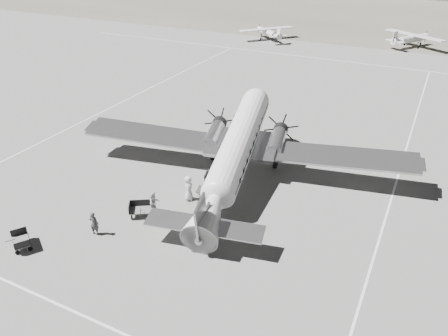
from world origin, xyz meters
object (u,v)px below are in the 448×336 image
light_plane_right (411,40)px  ramp_agent (154,203)px  light_plane_left (268,34)px  baggage_cart_far (21,241)px  passenger (189,188)px  dc3_airliner (236,152)px  ground_crew (94,223)px  baggage_cart_near (142,210)px

light_plane_right → ramp_agent: size_ratio=6.63×
light_plane_left → light_plane_right: light_plane_right is taller
light_plane_right → baggage_cart_far: (-15.45, -65.26, -0.68)m
passenger → dc3_airliner: bearing=-51.8°
light_plane_right → ramp_agent: light_plane_right is taller
light_plane_right → passenger: light_plane_right is taller
passenger → ramp_agent: bearing=129.7°
light_plane_left → passenger: bearing=-123.9°
ramp_agent → ground_crew: bearing=179.5°
light_plane_right → baggage_cart_far: 67.07m
light_plane_left → ramp_agent: bearing=-125.8°
ground_crew → passenger: size_ratio=0.87×
baggage_cart_near → baggage_cart_far: bearing=-159.4°
passenger → light_plane_left: bearing=-8.9°
passenger → ground_crew: bearing=127.9°
light_plane_left → light_plane_right: 23.63m
dc3_airliner → light_plane_left: bearing=97.4°
light_plane_left → passenger: light_plane_left is taller
light_plane_right → passenger: 56.83m
dc3_airliner → baggage_cart_near: size_ratio=15.66×
light_plane_left → light_plane_right: bearing=-35.9°
dc3_airliner → baggage_cart_far: dc3_airliner is taller
dc3_airliner → baggage_cart_far: 15.49m
ramp_agent → passenger: bearing=2.6°
light_plane_right → dc3_airliner: bearing=-65.0°
dc3_airliner → light_plane_right: dc3_airliner is taller
baggage_cart_near → ramp_agent: bearing=15.5°
ground_crew → baggage_cart_near: bearing=-128.0°
baggage_cart_far → ramp_agent: bearing=85.2°
dc3_airliner → baggage_cart_near: 8.12m
light_plane_right → baggage_cart_near: light_plane_right is taller
dc3_airliner → light_plane_left: dc3_airliner is taller
dc3_airliner → light_plane_right: (7.11, 52.37, -1.41)m
dc3_airliner → passenger: bearing=-128.8°
dc3_airliner → passenger: size_ratio=14.22×
baggage_cart_far → passenger: (6.39, 9.16, 0.49)m
baggage_cart_near → ramp_agent: size_ratio=1.04×
baggage_cart_far → ground_crew: 4.36m
baggage_cart_far → dc3_airliner: bearing=90.2°
ground_crew → passenger: 6.97m
light_plane_right → passenger: (-9.06, -56.10, -0.19)m
baggage_cart_near → passenger: passenger is taller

